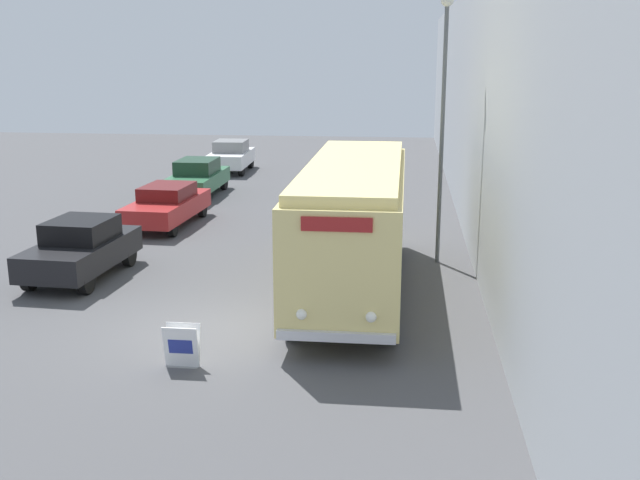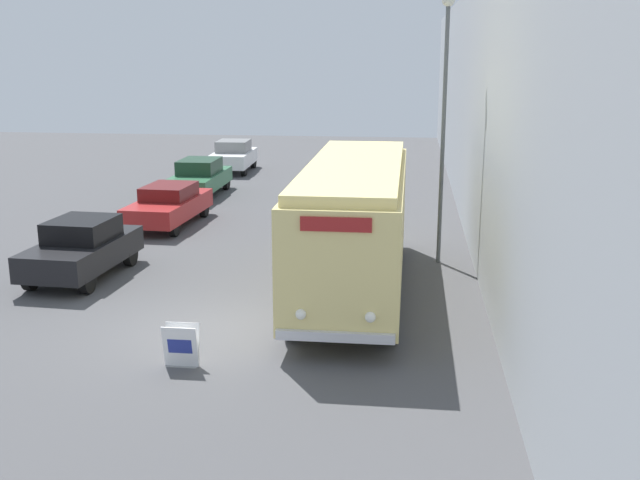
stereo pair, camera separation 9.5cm
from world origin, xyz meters
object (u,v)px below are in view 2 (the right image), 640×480
Objects in this scene: streetlamp at (445,97)px; parked_car_mid at (169,204)px; parked_car_near at (82,248)px; parked_car_far at (199,177)px; sign_board at (181,346)px; vintage_bus at (354,220)px; parked_car_distant at (233,156)px.

streetlamp is 11.00m from parked_car_mid.
parked_car_near reaches higher than parked_car_far.
sign_board is 0.19× the size of parked_car_far.
vintage_bus is 7.62m from parked_car_near.
parked_car_near reaches higher than sign_board.
vintage_bus reaches higher than sign_board.
parked_car_far is (-0.49, 5.71, 0.04)m from parked_car_mid.
parked_car_near is at bearing -91.05° from parked_car_distant.
parked_car_far is at bearing 98.00° from parked_car_mid.
parked_car_far is at bearing 104.63° from sign_board.
parked_car_distant is (-0.22, 18.99, -0.00)m from parked_car_near.
streetlamp reaches higher than parked_car_near.
parked_car_distant is (-0.57, 12.50, 0.07)m from parked_car_mid.
sign_board is 0.21× the size of parked_car_near.
vintage_bus is 11.34× the size of sign_board.
vintage_bus is at bearing -69.80° from parked_car_distant.
parked_car_near is (-7.54, 0.31, -1.07)m from vintage_bus.
parked_car_far is at bearing 94.06° from parked_car_near.
sign_board is 25.05m from parked_car_distant.
parked_car_near is at bearing 128.88° from sign_board.
parked_car_distant is at bearing 94.10° from parked_car_near.
sign_board is at bearing -47.68° from parked_car_near.
parked_car_distant is (-10.05, 16.32, -4.01)m from streetlamp.
streetlamp is 1.64× the size of parked_car_mid.
vintage_bus reaches higher than parked_car_mid.
sign_board is at bearing -119.74° from vintage_bus.
vintage_bus is 2.40× the size of parked_car_distant.
parked_car_near is at bearing -89.36° from parked_car_far.
parked_car_distant is (-4.74, 24.60, 0.40)m from sign_board.
streetlamp is 19.58m from parked_car_distant.
vintage_bus is at bearing -58.46° from parked_car_far.
parked_car_mid reaches higher than sign_board.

